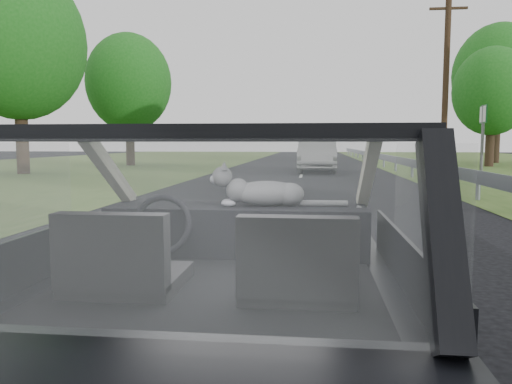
% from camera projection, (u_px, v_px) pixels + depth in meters
% --- Properties ---
extents(subject_car, '(1.80, 4.00, 1.45)m').
position_uv_depth(subject_car, '(220.00, 275.00, 2.52)').
color(subject_car, black).
rests_on(subject_car, ground).
extents(dashboard, '(1.58, 0.45, 0.30)m').
position_uv_depth(dashboard, '(238.00, 229.00, 3.12)').
color(dashboard, black).
rests_on(dashboard, subject_car).
extents(driver_seat, '(0.50, 0.72, 0.42)m').
position_uv_depth(driver_seat, '(121.00, 256.00, 2.26)').
color(driver_seat, black).
rests_on(driver_seat, subject_car).
extents(passenger_seat, '(0.50, 0.72, 0.42)m').
position_uv_depth(passenger_seat, '(298.00, 260.00, 2.17)').
color(passenger_seat, black).
rests_on(passenger_seat, subject_car).
extents(steering_wheel, '(0.36, 0.36, 0.04)m').
position_uv_depth(steering_wheel, '(162.00, 225.00, 2.87)').
color(steering_wheel, black).
rests_on(steering_wheel, dashboard).
extents(cat, '(0.62, 0.26, 0.27)m').
position_uv_depth(cat, '(266.00, 192.00, 3.08)').
color(cat, '#9A9A9A').
rests_on(cat, dashboard).
extents(guardrail, '(0.05, 90.00, 0.32)m').
position_uv_depth(guardrail, '(473.00, 176.00, 11.94)').
color(guardrail, gray).
rests_on(guardrail, ground).
extents(other_car, '(2.00, 5.01, 1.64)m').
position_uv_depth(other_car, '(317.00, 154.00, 23.66)').
color(other_car, '#BBBBBB').
rests_on(other_car, ground).
extents(highway_sign, '(0.23, 1.10, 2.75)m').
position_uv_depth(highway_sign, '(482.00, 143.00, 18.41)').
color(highway_sign, '#105820').
rests_on(highway_sign, ground).
extents(utility_pole, '(0.30, 0.30, 7.70)m').
position_uv_depth(utility_pole, '(446.00, 84.00, 21.02)').
color(utility_pole, '#3F2816').
rests_on(utility_pole, ground).
extents(tree_2, '(4.67, 4.67, 6.57)m').
position_uv_depth(tree_2, '(491.00, 109.00, 28.30)').
color(tree_2, '#175C16').
rests_on(tree_2, ground).
extents(tree_3, '(6.91, 6.91, 8.95)m').
position_uv_depth(tree_3, '(498.00, 96.00, 33.15)').
color(tree_3, '#175C16').
rests_on(tree_3, ground).
extents(tree_5, '(6.43, 6.43, 8.70)m').
position_uv_depth(tree_5, '(19.00, 74.00, 21.60)').
color(tree_5, '#175C16').
rests_on(tree_5, ground).
extents(tree_6, '(6.15, 6.15, 7.55)m').
position_uv_depth(tree_6, '(129.00, 102.00, 29.50)').
color(tree_6, '#175C16').
rests_on(tree_6, ground).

